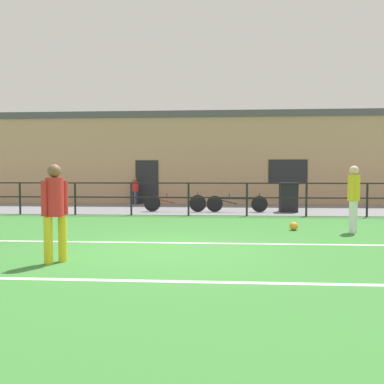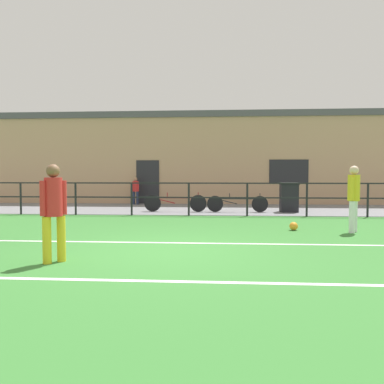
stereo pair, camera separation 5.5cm
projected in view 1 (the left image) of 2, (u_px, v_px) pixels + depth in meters
The scene contains 13 objects.
ground at pixel (165, 252), 7.12m from camera, with size 60.00×44.00×0.04m, color #387A33.
field_line_touchline at pixel (170, 243), 7.93m from camera, with size 36.00×0.11×0.00m, color white.
field_line_hash at pixel (145, 281), 5.09m from camera, with size 36.00×0.11×0.00m, color white.
pavement_strip at pixel (193, 209), 15.59m from camera, with size 48.00×5.00×0.02m, color slate.
perimeter_fence at pixel (189, 194), 13.07m from camera, with size 36.07×0.07×1.15m.
clubhouse_facade at pixel (197, 159), 19.18m from camera, with size 28.00×2.56×4.44m.
player_striker at pixel (354, 195), 9.34m from camera, with size 0.29×0.40×1.64m.
player_winger at pixel (55, 207), 6.12m from camera, with size 0.34×0.34×1.60m.
soccer_ball_match at pixel (294, 226), 9.70m from camera, with size 0.21×0.21×0.21m, color orange.
spectator_child at pixel (135, 189), 17.73m from camera, with size 0.34×0.22×1.28m.
bicycle_parked_0 at pixel (237, 204), 14.17m from camera, with size 2.27×0.04×0.71m.
bicycle_parked_1 at pixel (175, 203), 14.32m from camera, with size 2.37×0.04×0.73m.
trash_bin_0 at pixel (288, 197), 14.22m from camera, with size 0.67×0.57×1.10m.
Camera 1 is at (0.95, -7.02, 1.43)m, focal length 35.52 mm.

